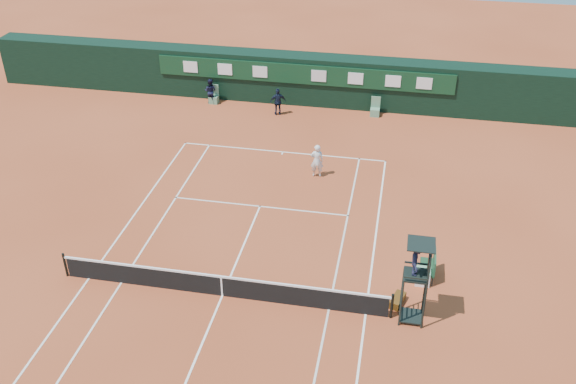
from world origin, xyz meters
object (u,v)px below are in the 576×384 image
(player_bench, at_px, (430,265))
(player, at_px, (317,161))
(cooler, at_px, (423,276))
(tennis_net, at_px, (222,285))
(umpire_chair, at_px, (417,266))

(player_bench, distance_m, player, 9.00)
(player_bench, distance_m, cooler, 0.58)
(tennis_net, distance_m, umpire_chair, 7.36)
(player, bearing_deg, player_bench, 122.29)
(player_bench, height_order, player, player)
(tennis_net, distance_m, cooler, 7.83)
(tennis_net, relative_size, umpire_chair, 3.77)
(player_bench, xyz_separation_m, player, (-5.60, 7.04, 0.28))
(player_bench, relative_size, cooler, 1.86)
(tennis_net, relative_size, player, 7.35)
(tennis_net, bearing_deg, player_bench, 18.89)
(tennis_net, distance_m, player_bench, 8.21)
(player_bench, bearing_deg, cooler, -120.78)
(tennis_net, bearing_deg, umpire_chair, 0.46)
(cooler, relative_size, player, 0.37)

